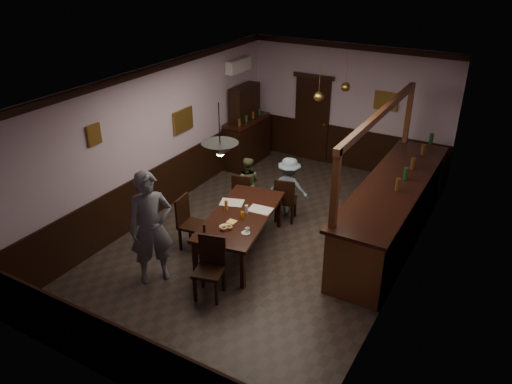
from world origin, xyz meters
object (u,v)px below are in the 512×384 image
Objects in this scene: chair_near at (210,264)px; person_seated_left at (247,183)px; person_standing at (151,228)px; bar_counter at (392,209)px; dining_table at (241,217)px; sideboard at (246,133)px; chair_side at (189,220)px; coffee_cup at (247,230)px; soda_can at (242,215)px; chair_far_left at (243,192)px; pendant_brass_mid at (319,97)px; chair_far_right at (285,198)px; pendant_iron at (220,150)px; person_seated_right at (289,187)px; pendant_brass_far at (346,87)px.

person_seated_left is (-0.97, 2.74, 0.02)m from chair_near.
person_standing is 0.44× the size of bar_counter.
person_standing is at bearing -119.35° from dining_table.
sideboard is (-2.22, 4.82, 0.24)m from chair_near.
chair_side is 1.33m from coffee_cup.
coffee_cup is at bearing -49.29° from soda_can.
coffee_cup is (1.09, -1.64, 0.31)m from chair_far_left.
person_seated_left is 1.41× the size of pendant_brass_mid.
dining_table is 2.33× the size of chair_side.
chair_far_right is 2.76m from pendant_iron.
person_seated_left is at bearing 3.46° from person_seated_right.
bar_counter is 3.66m from pendant_iron.
pendant_brass_mid reaches higher than sideboard.
pendant_brass_far reaches higher than chair_far_right.
soda_can is at bearing -95.05° from pendant_brass_mid.
bar_counter reaches higher than chair_far_left.
pendant_brass_far is (-1.69, 1.70, 1.67)m from bar_counter.
pendant_brass_far is (0.31, 2.10, 1.78)m from chair_far_right.
dining_table is 2.82m from bar_counter.
chair_near is 1.25× the size of pendant_brass_mid.
chair_far_right is 3.11m from sideboard.
chair_far_right is 2.97m from person_standing.
dining_table is 1.21× the size of person_standing.
chair_side is 0.51× the size of sideboard.
chair_far_left reaches higher than dining_table.
chair_near is 1.25× the size of pendant_brass_far.
coffee_cup is at bearing 49.56° from pendant_iron.
sideboard reaches higher than chair_far_left.
pendant_brass_far is (0.38, 4.22, 0.02)m from pendant_iron.
person_seated_right is 1.55× the size of pendant_brass_far.
person_seated_right is at bearing -101.19° from pendant_brass_mid.
bar_counter is (2.22, 1.73, -0.06)m from dining_table.
person_seated_right is (0.83, 0.44, 0.14)m from chair_far_left.
chair_side is 1.81m from person_seated_left.
bar_counter is (2.89, 0.56, 0.13)m from chair_far_left.
person_seated_right is 2.88m from sideboard.
person_seated_left reaches higher than coffee_cup.
chair_side is at bearing 124.82° from chair_near.
dining_table is 3.83m from pendant_brass_far.
person_seated_right reaches higher than chair_far_right.
pendant_brass_mid is (-0.09, 2.94, 1.50)m from coffee_cup.
chair_far_right is 1.16× the size of pendant_brass_far.
coffee_cup is 0.02× the size of bar_counter.
chair_side is 1.24× the size of pendant_brass_mid.
bar_counter is at bearing -63.02° from chair_side.
chair_side is 3.74m from bar_counter.
person_seated_right is at bearing 89.84° from pendant_iron.
chair_far_left is 0.79× the size of person_seated_left.
person_seated_left is at bearing 118.34° from soda_can.
person_standing is at bearing 54.66° from chair_far_right.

